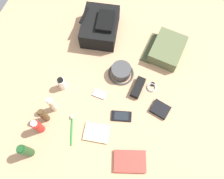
{
  "coord_description": "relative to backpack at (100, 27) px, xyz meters",
  "views": [
    {
      "loc": [
        -0.51,
        -0.17,
        1.39
      ],
      "look_at": [
        0.0,
        0.0,
        0.04
      ],
      "focal_mm": 36.69,
      "sensor_mm": 36.0,
      "label": 1
    }
  ],
  "objects": [
    {
      "name": "cell_phone",
      "position": [
        -0.54,
        -0.34,
        -0.06
      ],
      "size": [
        0.09,
        0.14,
        0.01
      ],
      "color": "black",
      "rests_on": "ground_plane"
    },
    {
      "name": "toothpaste_tube",
      "position": [
        -0.48,
        0.08,
        -0.02
      ],
      "size": [
        0.05,
        0.05,
        0.11
      ],
      "color": "white",
      "rests_on": "ground_plane"
    },
    {
      "name": "lotion_bottle",
      "position": [
        -0.63,
        0.07,
        0.01
      ],
      "size": [
        0.04,
        0.04,
        0.17
      ],
      "color": "beige",
      "rests_on": "ground_plane"
    },
    {
      "name": "toothbrush",
      "position": [
        -0.71,
        -0.07,
        -0.06
      ],
      "size": [
        0.18,
        0.08,
        0.02
      ],
      "color": "#198C33",
      "rests_on": "ground_plane"
    },
    {
      "name": "cologne_bottle",
      "position": [
        -0.71,
        0.1,
        0.0
      ],
      "size": [
        0.04,
        0.04,
        0.15
      ],
      "color": "#473319",
      "rests_on": "ground_plane"
    },
    {
      "name": "wristwatch",
      "position": [
        -0.29,
        -0.46,
        -0.07
      ],
      "size": [
        0.07,
        0.06,
        0.01
      ],
      "color": "#99999E",
      "rests_on": "ground_plane"
    },
    {
      "name": "media_player",
      "position": [
        -0.45,
        -0.16,
        -0.07
      ],
      "size": [
        0.06,
        0.09,
        0.01
      ],
      "color": "#B7B7BC",
      "rests_on": "ground_plane"
    },
    {
      "name": "bucket_hat",
      "position": [
        -0.26,
        -0.24,
        -0.04
      ],
      "size": [
        0.17,
        0.17,
        0.07
      ],
      "color": "#424242",
      "rests_on": "ground_plane"
    },
    {
      "name": "wallet",
      "position": [
        -0.42,
        -0.55,
        -0.06
      ],
      "size": [
        0.11,
        0.13,
        0.02
      ],
      "primitive_type": "cube",
      "rotation": [
        0.0,
        0.0,
        -0.23
      ],
      "color": "black",
      "rests_on": "ground_plane"
    },
    {
      "name": "notepad",
      "position": [
        -0.69,
        -0.22,
        -0.06
      ],
      "size": [
        0.13,
        0.17,
        0.02
      ],
      "primitive_type": "cube",
      "rotation": [
        0.0,
        0.0,
        0.16
      ],
      "color": "beige",
      "rests_on": "ground_plane"
    },
    {
      "name": "paperback_novel",
      "position": [
        -0.78,
        -0.47,
        -0.06
      ],
      "size": [
        0.17,
        0.21,
        0.02
      ],
      "color": "red",
      "rests_on": "ground_plane"
    },
    {
      "name": "sunscreen_spray",
      "position": [
        -0.78,
        0.1,
        0.0
      ],
      "size": [
        0.05,
        0.05,
        0.15
      ],
      "color": "red",
      "rests_on": "ground_plane"
    },
    {
      "name": "sunglasses_case",
      "position": [
        -0.33,
        -0.38,
        -0.05
      ],
      "size": [
        0.14,
        0.07,
        0.04
      ],
      "primitive_type": "cube",
      "rotation": [
        0.0,
        0.0,
        -0.09
      ],
      "color": "black",
      "rests_on": "ground_plane"
    },
    {
      "name": "ground_plane",
      "position": [
        -0.41,
        -0.23,
        -0.08
      ],
      "size": [
        2.64,
        2.02,
        0.02
      ],
      "primitive_type": "cube",
      "color": "tan",
      "rests_on": "ground"
    },
    {
      "name": "shampoo_bottle",
      "position": [
        -0.93,
        0.1,
        0.01
      ],
      "size": [
        0.05,
        0.05,
        0.17
      ],
      "color": "#19471E",
      "rests_on": "ground_plane"
    },
    {
      "name": "backpack",
      "position": [
        0.0,
        0.0,
        0.0
      ],
      "size": [
        0.34,
        0.29,
        0.16
      ],
      "color": "black",
      "rests_on": "ground_plane"
    },
    {
      "name": "toiletry_pouch",
      "position": [
        -0.01,
        -0.48,
        -0.03
      ],
      "size": [
        0.27,
        0.27,
        0.09
      ],
      "color": "#56603D",
      "rests_on": "ground_plane"
    }
  ]
}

